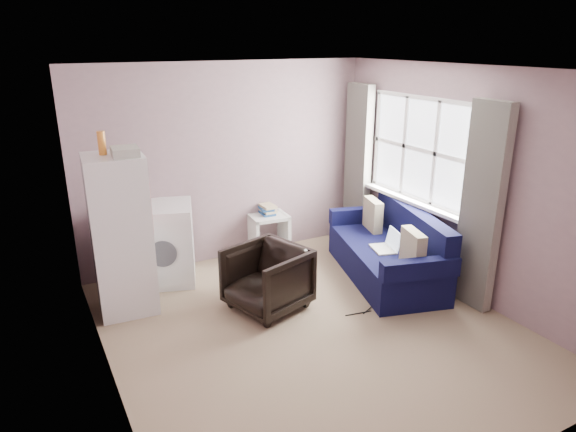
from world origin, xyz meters
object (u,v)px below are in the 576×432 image
at_px(armchair, 267,276).
at_px(sofa, 390,253).
at_px(fridge, 121,234).
at_px(side_table, 267,230).
at_px(washing_machine, 164,242).

bearing_deg(armchair, sofa, 72.72).
xyz_separation_m(fridge, sofa, (2.95, -0.71, -0.54)).
distance_m(side_table, sofa, 1.69).
height_order(side_table, sofa, sofa).
bearing_deg(side_table, sofa, -55.37).
xyz_separation_m(armchair, side_table, (0.68, 1.38, -0.06)).
bearing_deg(washing_machine, fridge, -120.31).
height_order(fridge, side_table, fridge).
xyz_separation_m(fridge, washing_machine, (0.55, 0.48, -0.36)).
bearing_deg(side_table, fridge, -161.32).
relative_size(armchair, side_table, 1.13).
bearing_deg(sofa, washing_machine, 169.28).
relative_size(fridge, side_table, 2.85).
height_order(fridge, washing_machine, fridge).
bearing_deg(armchair, side_table, 136.78).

